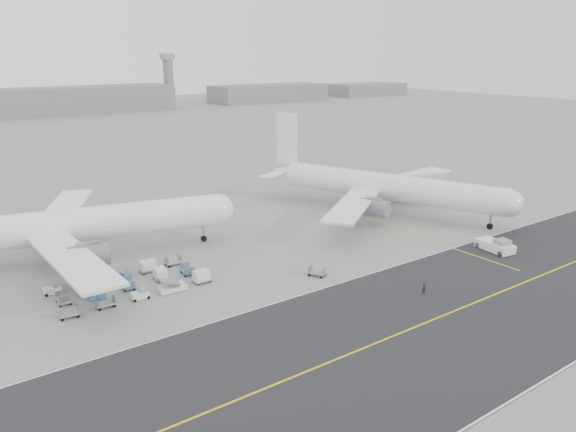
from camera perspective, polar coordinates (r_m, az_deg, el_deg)
ground at (r=82.15m, az=2.02°, el=-7.03°), size 700.00×700.00×0.00m
taxiway at (r=73.73m, az=13.98°, el=-10.41°), size 220.00×59.00×0.03m
horizon_buildings at (r=329.89m, az=-22.76°, el=9.49°), size 520.00×28.00×28.00m
control_tower at (r=356.20m, az=-12.04°, el=13.44°), size 7.00×7.00×31.25m
airliner_a at (r=97.01m, az=-21.65°, el=-0.96°), size 55.81×54.60×19.54m
airliner_b at (r=118.95m, az=9.62°, el=3.01°), size 52.37×53.36×19.30m
pushback_tug at (r=101.49m, az=20.36°, el=-2.84°), size 3.92×8.55×2.41m
jet_bridge at (r=129.75m, az=12.84°, el=3.29°), size 15.87×5.82×5.92m
gse_cluster at (r=84.29m, az=-15.84°, el=-7.06°), size 27.17×17.95×1.93m
stray_dolly at (r=85.47m, az=2.95°, el=-6.08°), size 2.54×2.94×1.55m
ground_crew_a at (r=81.16m, az=13.65°, el=-7.17°), size 0.65×0.46×1.70m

